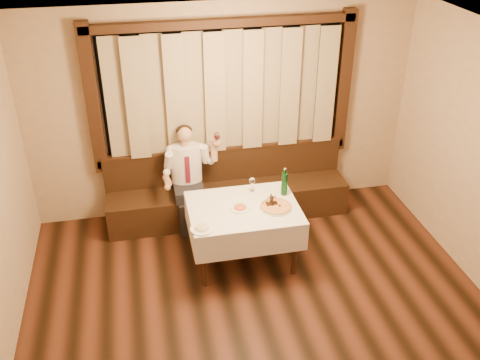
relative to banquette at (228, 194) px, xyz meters
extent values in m
cube|color=silver|center=(0.00, -2.72, 2.49)|extent=(5.00, 6.00, 0.01)
cube|color=tan|center=(0.00, 0.28, 1.09)|extent=(5.00, 0.01, 2.80)
cube|color=black|center=(0.00, 0.26, 1.39)|extent=(3.00, 0.02, 1.60)
cube|color=orange|center=(-0.70, 0.25, 1.09)|extent=(0.50, 0.01, 0.40)
cube|color=black|center=(0.00, 0.22, 0.54)|extent=(3.30, 0.12, 0.10)
cube|color=black|center=(0.00, 0.22, 2.24)|extent=(3.30, 0.12, 0.10)
cube|color=black|center=(-1.60, 0.22, 1.39)|extent=(0.16, 0.12, 1.90)
cube|color=black|center=(1.60, 0.22, 1.39)|extent=(0.16, 0.12, 1.90)
cube|color=#978661|center=(0.00, 0.16, 1.39)|extent=(2.90, 0.08, 1.55)
cube|color=black|center=(0.00, -0.04, -0.09)|extent=(3.20, 0.60, 0.45)
cube|color=black|center=(0.00, 0.20, 0.36)|extent=(3.20, 0.12, 0.45)
cube|color=black|center=(0.00, 0.20, 0.61)|extent=(3.20, 0.14, 0.04)
cylinder|color=black|center=(-0.52, -1.39, 0.04)|extent=(0.06, 0.06, 0.71)
cylinder|color=black|center=(0.52, -1.39, 0.04)|extent=(0.06, 0.06, 0.71)
cylinder|color=black|center=(-0.52, -0.65, 0.04)|extent=(0.06, 0.06, 0.71)
cylinder|color=black|center=(0.52, -0.65, 0.04)|extent=(0.06, 0.06, 0.71)
cube|color=black|center=(0.00, -1.02, 0.42)|extent=(1.20, 0.90, 0.04)
cube|color=white|center=(0.00, -1.02, 0.44)|extent=(1.26, 0.96, 0.01)
cube|color=white|center=(0.00, -1.50, 0.27)|extent=(1.26, 0.01, 0.35)
cube|color=white|center=(0.00, -0.54, 0.27)|extent=(1.26, 0.01, 0.35)
cube|color=white|center=(-0.63, -1.02, 0.27)|extent=(0.01, 0.96, 0.35)
cube|color=white|center=(0.63, -1.02, 0.27)|extent=(0.01, 0.96, 0.35)
cylinder|color=white|center=(0.36, -1.12, 0.45)|extent=(0.38, 0.38, 0.01)
cylinder|color=#D1521F|center=(0.36, -1.12, 0.46)|extent=(0.35, 0.35, 0.01)
torus|color=#BD8D48|center=(0.36, -1.12, 0.47)|extent=(0.36, 0.36, 0.03)
sphere|color=black|center=(0.32, -1.09, 0.47)|extent=(0.02, 0.02, 0.02)
sphere|color=black|center=(0.40, -1.13, 0.47)|extent=(0.02, 0.02, 0.02)
cylinder|color=white|center=(-0.05, -1.05, 0.45)|extent=(0.24, 0.24, 0.01)
ellipsoid|color=#BA3C1D|center=(-0.05, -1.05, 0.49)|extent=(0.15, 0.15, 0.07)
cylinder|color=white|center=(-0.53, -1.37, 0.45)|extent=(0.26, 0.26, 0.02)
ellipsoid|color=#D1BD87|center=(-0.53, -1.37, 0.50)|extent=(0.16, 0.16, 0.07)
cylinder|color=#104E1E|center=(0.53, -0.85, 0.59)|extent=(0.08, 0.08, 0.28)
cylinder|color=#104E1E|center=(0.53, -0.85, 0.75)|extent=(0.03, 0.03, 0.07)
cylinder|color=silver|center=(0.53, -0.85, 0.79)|extent=(0.03, 0.03, 0.01)
cylinder|color=white|center=(0.17, -0.71, 0.45)|extent=(0.06, 0.06, 0.01)
cylinder|color=white|center=(0.17, -0.71, 0.50)|extent=(0.01, 0.01, 0.10)
ellipsoid|color=white|center=(0.17, -0.71, 0.59)|extent=(0.07, 0.07, 0.09)
cube|color=black|center=(0.32, -1.06, 0.47)|extent=(0.13, 0.08, 0.04)
cube|color=black|center=(0.32, -1.06, 0.54)|extent=(0.02, 0.07, 0.10)
cylinder|color=white|center=(0.28, -1.07, 0.52)|extent=(0.03, 0.03, 0.08)
cylinder|color=silver|center=(0.28, -1.07, 0.56)|extent=(0.04, 0.04, 0.01)
cylinder|color=white|center=(0.36, -1.06, 0.52)|extent=(0.03, 0.03, 0.08)
cylinder|color=silver|center=(0.36, -1.06, 0.56)|extent=(0.04, 0.04, 0.01)
cube|color=black|center=(-0.54, -0.16, 0.21)|extent=(0.38, 0.42, 0.15)
cube|color=black|center=(-0.64, -0.36, -0.09)|extent=(0.10, 0.11, 0.45)
cube|color=black|center=(-0.43, -0.36, -0.09)|extent=(0.10, 0.11, 0.45)
ellipsoid|color=white|center=(-0.54, -0.02, 0.54)|extent=(0.39, 0.24, 0.51)
cube|color=maroon|center=(-0.54, -0.14, 0.51)|extent=(0.06, 0.01, 0.38)
cylinder|color=tan|center=(-0.54, -0.02, 0.83)|extent=(0.09, 0.09, 0.08)
sphere|color=tan|center=(-0.54, -0.02, 0.96)|extent=(0.20, 0.20, 0.20)
ellipsoid|color=black|center=(-0.54, 0.01, 0.98)|extent=(0.20, 0.20, 0.15)
sphere|color=white|center=(-0.72, -0.02, 0.75)|extent=(0.12, 0.12, 0.12)
sphere|color=white|center=(-0.35, -0.02, 0.75)|extent=(0.12, 0.12, 0.12)
sphere|color=tan|center=(-0.82, -0.40, 0.44)|extent=(0.08, 0.08, 0.08)
sphere|color=tan|center=(-0.16, -0.17, 0.87)|extent=(0.09, 0.09, 0.09)
cylinder|color=white|center=(-0.16, -0.20, 0.91)|extent=(0.01, 0.01, 0.10)
ellipsoid|color=white|center=(-0.16, -0.20, 0.99)|extent=(0.08, 0.08, 0.10)
ellipsoid|color=#4C070F|center=(-0.16, -0.20, 0.97)|extent=(0.06, 0.06, 0.06)
camera|label=1|loc=(-1.09, -6.06, 3.77)|focal=40.00mm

